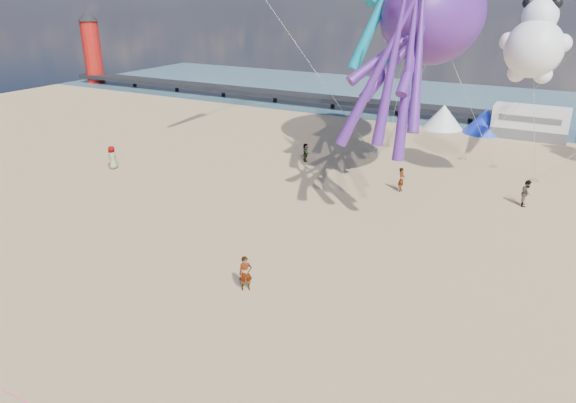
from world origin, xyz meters
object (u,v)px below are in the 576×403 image
object	(u,v)px
beachgoer_0	(112,158)
beachgoer_5	(401,180)
beachgoer_1	(527,193)
sandbag_c	(535,180)
tent_blue	(485,121)
sandbag_a	(373,154)
beachgoer_4	(306,152)
windsock_right	(452,10)
sandbag_e	(387,145)
motorhome_0	(530,123)
sandbag_b	(494,166)
sandbag_d	(463,158)
lighthouse	(92,52)
standing_person	(246,273)
tent_white	(443,117)
kite_octopus_purple	(433,13)
kite_panda	(534,49)

from	to	relation	value
beachgoer_0	beachgoer_5	size ratio (longest dim) A/B	1.09
beachgoer_1	sandbag_c	distance (m)	5.38
tent_blue	sandbag_a	distance (m)	14.34
beachgoer_4	windsock_right	world-z (taller)	windsock_right
windsock_right	sandbag_e	bearing A→B (deg)	128.46
motorhome_0	sandbag_b	size ratio (longest dim) A/B	13.20
tent_blue	windsock_right	world-z (taller)	windsock_right
sandbag_a	sandbag_d	size ratio (longest dim) A/B	1.00
lighthouse	standing_person	bearing A→B (deg)	-36.53
sandbag_c	sandbag_d	distance (m)	6.43
tent_white	windsock_right	bearing A→B (deg)	-79.30
kite_octopus_purple	lighthouse	bearing A→B (deg)	175.30
beachgoer_4	beachgoer_0	bearing A→B (deg)	91.39
beachgoer_1	beachgoer_5	size ratio (longest dim) A/B	1.02
sandbag_e	kite_octopus_purple	distance (m)	15.96
motorhome_0	sandbag_c	xyz separation A→B (m)	(1.69, -12.99, -1.39)
tent_blue	beachgoer_5	size ratio (longest dim) A/B	2.37
beachgoer_4	kite_octopus_purple	size ratio (longest dim) A/B	0.12
sandbag_c	sandbag_d	xyz separation A→B (m)	(-5.65, 3.08, 0.00)
beachgoer_1	kite_octopus_purple	bearing A→B (deg)	88.75
sandbag_a	kite_panda	size ratio (longest dim) A/B	0.08
lighthouse	beachgoer_4	distance (m)	51.30
beachgoer_0	beachgoer_1	world-z (taller)	beachgoer_0
standing_person	windsock_right	world-z (taller)	windsock_right
kite_panda	beachgoer_0	bearing A→B (deg)	-170.75
beachgoer_0	sandbag_c	world-z (taller)	beachgoer_0
beachgoer_5	sandbag_a	bearing A→B (deg)	32.86
tent_blue	sandbag_a	world-z (taller)	tent_blue
tent_blue	sandbag_e	distance (m)	11.35
tent_blue	beachgoer_5	xyz separation A→B (m)	(-2.31, -19.58, -0.36)
lighthouse	beachgoer_4	world-z (taller)	lighthouse
sandbag_b	kite_octopus_purple	size ratio (longest dim) A/B	0.04
beachgoer_4	kite_panda	size ratio (longest dim) A/B	0.25
sandbag_c	sandbag_e	xyz separation A→B (m)	(-12.49, 3.97, 0.00)
sandbag_b	sandbag_d	size ratio (longest dim) A/B	1.00
sandbag_a	sandbag_c	bearing A→B (deg)	-2.09
beachgoer_4	sandbag_c	size ratio (longest dim) A/B	3.00
sandbag_b	windsock_right	xyz separation A→B (m)	(-3.59, -4.74, 11.61)
beachgoer_0	sandbag_b	size ratio (longest dim) A/B	3.66
tent_blue	sandbag_e	bearing A→B (deg)	-127.03
motorhome_0	beachgoer_0	bearing A→B (deg)	-137.04
beachgoer_0	kite_octopus_purple	bearing A→B (deg)	101.12
tent_white	beachgoer_0	distance (m)	32.14
lighthouse	beachgoer_5	distance (m)	60.59
standing_person	kite_panda	xyz separation A→B (m)	(9.06, 19.18, 8.70)
lighthouse	beachgoer_5	world-z (taller)	lighthouse
kite_panda	windsock_right	distance (m)	5.83
sandbag_d	sandbag_e	size ratio (longest dim) A/B	1.00
standing_person	sandbag_a	xyz separation A→B (m)	(-2.18, 22.94, -0.72)
sandbag_e	windsock_right	xyz separation A→B (m)	(5.78, -6.69, 11.61)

